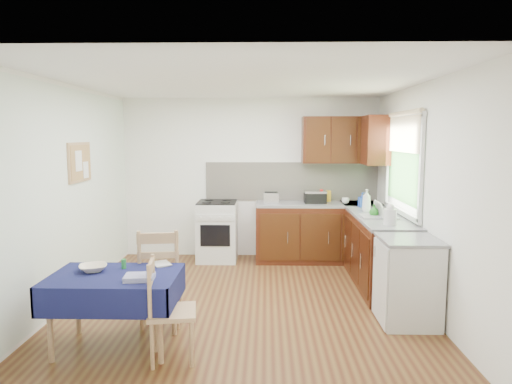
{
  "coord_description": "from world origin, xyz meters",
  "views": [
    {
      "loc": [
        0.25,
        -5.08,
        1.91
      ],
      "look_at": [
        0.13,
        0.3,
        1.25
      ],
      "focal_mm": 32.0,
      "sensor_mm": 36.0,
      "label": 1
    }
  ],
  "objects_px": {
    "dish_rack": "(379,216)",
    "dining_table": "(115,286)",
    "toaster": "(271,198)",
    "kettle": "(390,215)",
    "chair_near": "(167,307)",
    "sandwich_press": "(315,197)",
    "chair_far": "(160,274)"
  },
  "relations": [
    {
      "from": "dish_rack",
      "to": "dining_table",
      "type": "bearing_deg",
      "value": -162.82
    },
    {
      "from": "toaster",
      "to": "kettle",
      "type": "relative_size",
      "value": 0.94
    },
    {
      "from": "chair_near",
      "to": "sandwich_press",
      "type": "xyz_separation_m",
      "value": [
        1.58,
        3.16,
        0.52
      ]
    },
    {
      "from": "dish_rack",
      "to": "kettle",
      "type": "relative_size",
      "value": 1.78
    },
    {
      "from": "chair_near",
      "to": "dish_rack",
      "type": "relative_size",
      "value": 2.04
    },
    {
      "from": "toaster",
      "to": "chair_near",
      "type": "bearing_deg",
      "value": -110.95
    },
    {
      "from": "toaster",
      "to": "dish_rack",
      "type": "distance_m",
      "value": 1.79
    },
    {
      "from": "chair_near",
      "to": "toaster",
      "type": "distance_m",
      "value": 3.3
    },
    {
      "from": "dining_table",
      "to": "dish_rack",
      "type": "relative_size",
      "value": 2.6
    },
    {
      "from": "dining_table",
      "to": "dish_rack",
      "type": "bearing_deg",
      "value": 9.01
    },
    {
      "from": "chair_near",
      "to": "chair_far",
      "type": "bearing_deg",
      "value": 8.56
    },
    {
      "from": "sandwich_press",
      "to": "dish_rack",
      "type": "height_order",
      "value": "dish_rack"
    },
    {
      "from": "chair_far",
      "to": "chair_near",
      "type": "xyz_separation_m",
      "value": [
        0.23,
        -0.74,
        -0.06
      ]
    },
    {
      "from": "chair_near",
      "to": "toaster",
      "type": "relative_size",
      "value": 3.88
    },
    {
      "from": "chair_far",
      "to": "chair_near",
      "type": "distance_m",
      "value": 0.78
    },
    {
      "from": "toaster",
      "to": "sandwich_press",
      "type": "height_order",
      "value": "sandwich_press"
    },
    {
      "from": "sandwich_press",
      "to": "kettle",
      "type": "height_order",
      "value": "kettle"
    },
    {
      "from": "dish_rack",
      "to": "chair_far",
      "type": "bearing_deg",
      "value": -168.96
    },
    {
      "from": "toaster",
      "to": "dish_rack",
      "type": "bearing_deg",
      "value": -46.51
    },
    {
      "from": "sandwich_press",
      "to": "dish_rack",
      "type": "relative_size",
      "value": 0.75
    },
    {
      "from": "sandwich_press",
      "to": "kettle",
      "type": "xyz_separation_m",
      "value": [
        0.68,
        -1.69,
        0.01
      ]
    },
    {
      "from": "kettle",
      "to": "dish_rack",
      "type": "bearing_deg",
      "value": 91.44
    },
    {
      "from": "dining_table",
      "to": "sandwich_press",
      "type": "bearing_deg",
      "value": 31.62
    },
    {
      "from": "toaster",
      "to": "sandwich_press",
      "type": "xyz_separation_m",
      "value": [
        0.67,
        0.03,
        0.01
      ]
    },
    {
      "from": "chair_far",
      "to": "toaster",
      "type": "height_order",
      "value": "toaster"
    },
    {
      "from": "chair_far",
      "to": "chair_near",
      "type": "bearing_deg",
      "value": 100.24
    },
    {
      "from": "chair_near",
      "to": "dish_rack",
      "type": "bearing_deg",
      "value": -57.65
    },
    {
      "from": "sandwich_press",
      "to": "dish_rack",
      "type": "bearing_deg",
      "value": -61.78
    },
    {
      "from": "toaster",
      "to": "dish_rack",
      "type": "relative_size",
      "value": 0.53
    },
    {
      "from": "chair_far",
      "to": "chair_near",
      "type": "relative_size",
      "value": 1.13
    },
    {
      "from": "dining_table",
      "to": "kettle",
      "type": "distance_m",
      "value": 3.07
    },
    {
      "from": "toaster",
      "to": "sandwich_press",
      "type": "relative_size",
      "value": 0.7
    }
  ]
}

